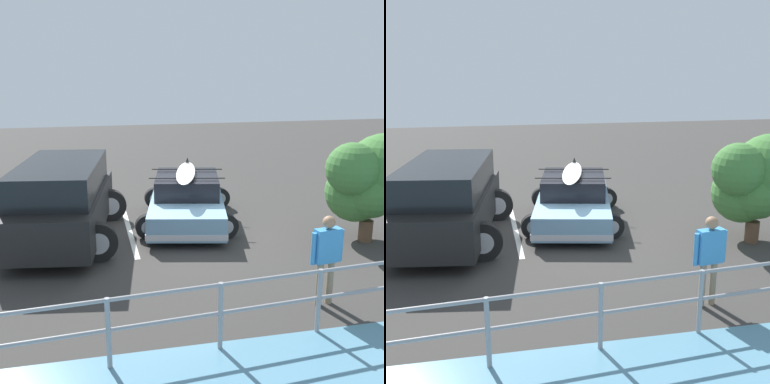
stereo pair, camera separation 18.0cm
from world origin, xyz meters
TOP-DOWN VIEW (x-y plane):
  - ground_plane at (0.00, 0.00)m, footprint 44.00×44.00m
  - parking_stripe at (1.02, -0.75)m, footprint 0.12×4.48m
  - sedan_car at (-0.52, -0.79)m, footprint 2.88×4.31m
  - suv_car at (2.54, -0.10)m, footprint 3.08×4.84m
  - person_bystander at (-1.85, 4.11)m, footprint 0.60×0.24m
  - railing_fence at (0.22, 5.01)m, footprint 9.45×0.78m
  - bush_near_left at (-4.28, 1.44)m, footprint 2.32×1.73m

SIDE VIEW (x-z plane):
  - ground_plane at x=0.00m, z-range -0.02..0.00m
  - parking_stripe at x=1.02m, z-range 0.00..0.00m
  - sedan_car at x=-0.52m, z-range -0.17..1.32m
  - railing_fence at x=0.22m, z-range 0.17..1.19m
  - person_bystander at x=-1.85m, z-range 0.16..1.72m
  - suv_car at x=2.54m, z-range 0.03..1.85m
  - bush_near_left at x=-4.28m, z-range 0.20..2.67m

